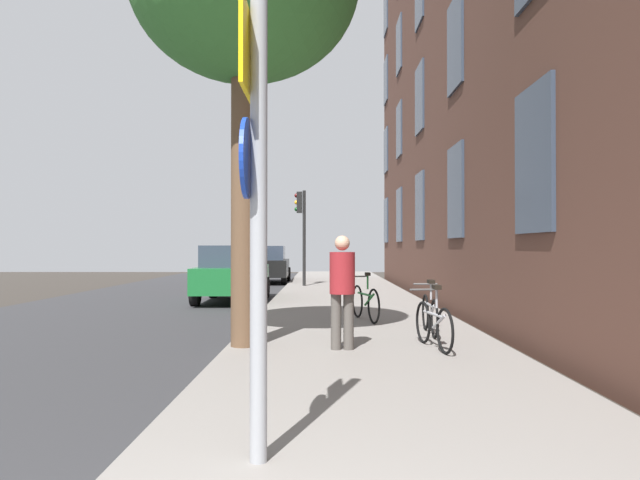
# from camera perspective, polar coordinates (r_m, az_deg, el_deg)

# --- Properties ---
(ground_plane) EXTENTS (41.80, 41.80, 0.00)m
(ground_plane) POSITION_cam_1_polar(r_m,az_deg,el_deg) (16.74, -9.49, -6.11)
(ground_plane) COLOR #332D28
(road_asphalt) EXTENTS (7.00, 38.00, 0.01)m
(road_asphalt) POSITION_cam_1_polar(r_m,az_deg,el_deg) (17.22, -16.43, -5.92)
(road_asphalt) COLOR #2D2D30
(road_asphalt) RESTS_ON ground
(sidewalk) EXTENTS (4.20, 38.00, 0.12)m
(sidewalk) POSITION_cam_1_polar(r_m,az_deg,el_deg) (16.51, 2.64, -5.99)
(sidewalk) COLOR gray
(sidewalk) RESTS_ON ground
(sign_post) EXTENTS (0.16, 0.60, 3.50)m
(sign_post) POSITION_cam_1_polar(r_m,az_deg,el_deg) (4.16, -6.26, 6.00)
(sign_post) COLOR gray
(sign_post) RESTS_ON sidewalk
(traffic_light) EXTENTS (0.43, 0.24, 3.60)m
(traffic_light) POSITION_cam_1_polar(r_m,az_deg,el_deg) (22.55, -1.79, 1.88)
(traffic_light) COLOR black
(traffic_light) RESTS_ON sidewalk
(bicycle_0) EXTENTS (0.42, 1.58, 0.93)m
(bicycle_0) POSITION_cam_1_polar(r_m,az_deg,el_deg) (8.88, 10.82, -7.86)
(bicycle_0) COLOR black
(bicycle_0) RESTS_ON sidewalk
(bicycle_1) EXTENTS (0.42, 1.64, 0.93)m
(bicycle_1) POSITION_cam_1_polar(r_m,az_deg,el_deg) (10.29, 10.46, -6.88)
(bicycle_1) COLOR black
(bicycle_1) RESTS_ON sidewalk
(bicycle_2) EXTENTS (0.56, 1.69, 0.97)m
(bicycle_2) POSITION_cam_1_polar(r_m,az_deg,el_deg) (11.98, 4.36, -5.91)
(bicycle_2) COLOR black
(bicycle_2) RESTS_ON sidewalk
(pedestrian_0) EXTENTS (0.50, 0.50, 1.64)m
(pedestrian_0) POSITION_cam_1_polar(r_m,az_deg,el_deg) (8.59, 2.14, -4.26)
(pedestrian_0) COLOR #4C4742
(pedestrian_0) RESTS_ON sidewalk
(car_0) EXTENTS (1.87, 4.09, 1.62)m
(car_0) POSITION_cam_1_polar(r_m,az_deg,el_deg) (17.37, -8.36, -3.13)
(car_0) COLOR #19662D
(car_0) RESTS_ON road_asphalt
(car_1) EXTENTS (1.96, 4.13, 1.62)m
(car_1) POSITION_cam_1_polar(r_m,az_deg,el_deg) (26.08, -5.11, -2.30)
(car_1) COLOR black
(car_1) RESTS_ON road_asphalt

